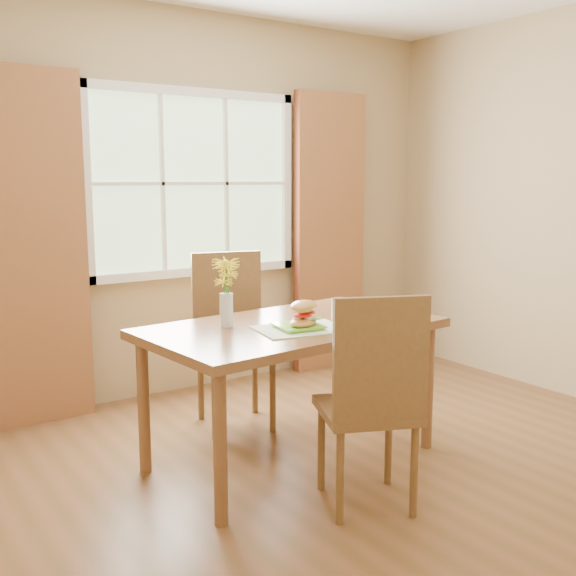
# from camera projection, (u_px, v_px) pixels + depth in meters

# --- Properties ---
(room) EXTENTS (4.24, 3.84, 2.74)m
(room) POSITION_uv_depth(u_px,v_px,m) (366.00, 217.00, 3.29)
(room) COLOR brown
(room) RESTS_ON ground
(window) EXTENTS (1.62, 0.06, 1.32)m
(window) POSITION_uv_depth(u_px,v_px,m) (194.00, 184.00, 4.79)
(window) COLOR #A6CB9A
(window) RESTS_ON room
(curtain_left) EXTENTS (0.65, 0.08, 2.20)m
(curtain_left) POSITION_uv_depth(u_px,v_px,m) (33.00, 250.00, 4.14)
(curtain_left) COLOR #602816
(curtain_left) RESTS_ON room
(curtain_right) EXTENTS (0.65, 0.08, 2.20)m
(curtain_right) POSITION_uv_depth(u_px,v_px,m) (330.00, 233.00, 5.42)
(curtain_right) COLOR #602816
(curtain_right) RESTS_ON room
(dining_table) EXTENTS (1.64, 1.01, 0.77)m
(dining_table) POSITION_uv_depth(u_px,v_px,m) (292.00, 338.00, 3.63)
(dining_table) COLOR brown
(dining_table) RESTS_ON room
(chair_near) EXTENTS (0.56, 0.56, 1.03)m
(chair_near) POSITION_uv_depth(u_px,v_px,m) (373.00, 394.00, 3.05)
(chair_near) COLOR brown
(chair_near) RESTS_ON room
(chair_far) EXTENTS (0.54, 0.54, 1.08)m
(chair_far) POSITION_uv_depth(u_px,v_px,m) (231.00, 330.00, 4.23)
(chair_far) COLOR brown
(chair_far) RESTS_ON room
(placemat) EXTENTS (0.50, 0.40, 0.01)m
(placemat) POSITION_uv_depth(u_px,v_px,m) (301.00, 329.00, 3.47)
(placemat) COLOR beige
(placemat) RESTS_ON dining_table
(plate) EXTENTS (0.25, 0.25, 0.01)m
(plate) POSITION_uv_depth(u_px,v_px,m) (298.00, 327.00, 3.47)
(plate) COLOR #73D234
(plate) RESTS_ON placemat
(croissant_sandwich) EXTENTS (0.22, 0.20, 0.14)m
(croissant_sandwich) POSITION_uv_depth(u_px,v_px,m) (303.00, 314.00, 3.45)
(croissant_sandwich) COLOR #E1984C
(croissant_sandwich) RESTS_ON plate
(water_glass) EXTENTS (0.08, 0.08, 0.12)m
(water_glass) POSITION_uv_depth(u_px,v_px,m) (339.00, 310.00, 3.69)
(water_glass) COLOR silver
(water_glass) RESTS_ON dining_table
(flower_vase) EXTENTS (0.15, 0.15, 0.36)m
(flower_vase) POSITION_uv_depth(u_px,v_px,m) (226.00, 284.00, 3.51)
(flower_vase) COLOR silver
(flower_vase) RESTS_ON dining_table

